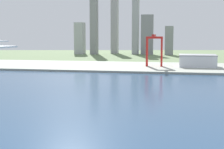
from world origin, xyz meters
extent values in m
plane|color=#657C50|center=(0.00, 300.00, 0.00)|extent=(2400.00, 2400.00, 0.00)
cube|color=#2D4C70|center=(0.00, 240.00, 0.07)|extent=(840.00, 360.00, 0.15)
cube|color=#999F92|center=(0.00, 490.00, 1.25)|extent=(840.00, 140.00, 2.50)
cube|color=red|center=(3.75, 485.36, 21.03)|extent=(2.20, 2.20, 37.06)
cube|color=red|center=(23.37, 485.36, 21.03)|extent=(2.20, 2.20, 37.06)
cube|color=red|center=(3.75, 493.36, 21.03)|extent=(2.20, 2.20, 37.06)
cube|color=red|center=(23.37, 493.36, 21.03)|extent=(2.20, 2.20, 37.06)
cube|color=red|center=(13.56, 489.36, 40.96)|extent=(22.02, 10.00, 2.80)
cube|color=red|center=(13.56, 478.77, 43.76)|extent=(2.60, 42.39, 2.60)
cube|color=silver|center=(70.44, 494.94, 9.89)|extent=(47.05, 38.51, 14.79)
cube|color=gray|center=(70.44, 494.94, 17.89)|extent=(47.99, 39.28, 1.20)
cube|color=#A5A9AA|center=(-184.40, 801.33, 37.04)|extent=(21.27, 25.82, 74.07)
cube|color=gray|center=(-148.32, 797.08, 71.67)|extent=(14.50, 24.76, 143.34)
cube|color=#9E9CA2|center=(-107.86, 840.51, 65.39)|extent=(15.12, 25.30, 130.78)
cube|color=#9D9EA6|center=(-54.04, 819.43, 63.72)|extent=(14.47, 24.27, 127.44)
cube|color=gray|center=(-26.01, 810.14, 45.50)|extent=(27.72, 14.70, 91.00)
cube|color=gray|center=(24.35, 799.67, 32.34)|extent=(18.51, 15.80, 64.67)
camera|label=1|loc=(45.23, 40.32, 43.64)|focal=53.33mm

